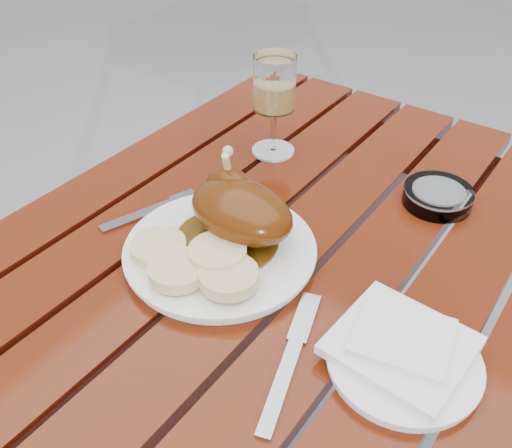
{
  "coord_description": "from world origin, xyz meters",
  "views": [
    {
      "loc": [
        0.34,
        -0.48,
        1.29
      ],
      "look_at": [
        -0.05,
        0.05,
        0.78
      ],
      "focal_mm": 40.0,
      "sensor_mm": 36.0,
      "label": 1
    }
  ],
  "objects": [
    {
      "name": "roast_duck",
      "position": [
        -0.06,
        0.03,
        0.81
      ],
      "size": [
        0.17,
        0.15,
        0.12
      ],
      "color": "#4F3009",
      "rests_on": "dinner_plate"
    },
    {
      "name": "fork",
      "position": [
        -0.23,
        -0.0,
        0.75
      ],
      "size": [
        0.07,
        0.15,
        0.01
      ],
      "primitive_type": "cube",
      "rotation": [
        0.0,
        0.0,
        -0.34
      ],
      "color": "gray",
      "rests_on": "table"
    },
    {
      "name": "table",
      "position": [
        0.0,
        0.0,
        0.38
      ],
      "size": [
        0.8,
        1.2,
        0.75
      ],
      "primitive_type": "cube",
      "color": "#61240B",
      "rests_on": "ground"
    },
    {
      "name": "knife",
      "position": [
        0.12,
        -0.12,
        0.75
      ],
      "size": [
        0.07,
        0.18,
        0.01
      ],
      "primitive_type": "cube",
      "rotation": [
        0.0,
        0.0,
        0.31
      ],
      "color": "gray",
      "rests_on": "table"
    },
    {
      "name": "wine_glass",
      "position": [
        -0.17,
        0.27,
        0.84
      ],
      "size": [
        0.1,
        0.1,
        0.18
      ],
      "primitive_type": "cylinder",
      "rotation": [
        0.0,
        0.0,
        0.29
      ],
      "color": "#DFB765",
      "rests_on": "table"
    },
    {
      "name": "napkin",
      "position": [
        0.22,
        -0.03,
        0.77
      ],
      "size": [
        0.16,
        0.15,
        0.01
      ],
      "primitive_type": "cube",
      "rotation": [
        0.0,
        0.0,
        -0.06
      ],
      "color": "white",
      "rests_on": "side_plate"
    },
    {
      "name": "dinner_plate",
      "position": [
        -0.07,
        -0.01,
        0.76
      ],
      "size": [
        0.29,
        0.29,
        0.02
      ],
      "primitive_type": "cylinder",
      "rotation": [
        0.0,
        0.0,
        -0.07
      ],
      "color": "white",
      "rests_on": "table"
    },
    {
      "name": "ashtray",
      "position": [
        0.14,
        0.29,
        0.76
      ],
      "size": [
        0.13,
        0.13,
        0.03
      ],
      "primitive_type": "cylinder",
      "rotation": [
        0.0,
        0.0,
        0.25
      ],
      "color": "#B2B7BC",
      "rests_on": "table"
    },
    {
      "name": "bread_dumplings",
      "position": [
        -0.06,
        -0.07,
        0.78
      ],
      "size": [
        0.2,
        0.13,
        0.03
      ],
      "color": "#E0C688",
      "rests_on": "dinner_plate"
    },
    {
      "name": "side_plate",
      "position": [
        0.23,
        -0.04,
        0.76
      ],
      "size": [
        0.21,
        0.21,
        0.01
      ],
      "primitive_type": "cylinder",
      "rotation": [
        0.0,
        0.0,
        -0.16
      ],
      "color": "white",
      "rests_on": "table"
    }
  ]
}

